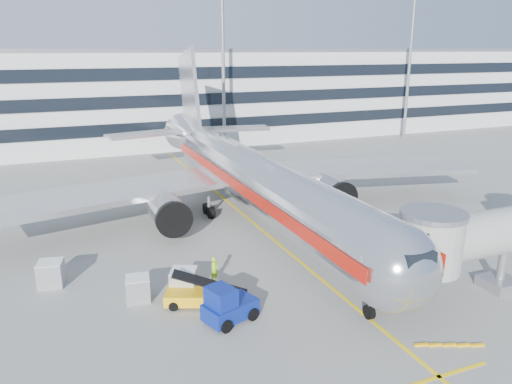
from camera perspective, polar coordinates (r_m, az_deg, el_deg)
name	(u,v)px	position (r m, az deg, el deg)	size (l,w,h in m)	color
ground	(306,267)	(37.75, 5.77, -8.50)	(180.00, 180.00, 0.00)	gray
lead_in_line	(255,225)	(46.12, -0.07, -3.74)	(0.25, 70.00, 0.01)	yellow
stop_bar	(439,377)	(27.88, 20.19, -19.21)	(6.00, 0.25, 0.01)	yellow
main_jet	(248,176)	(46.41, -0.88, 1.85)	(50.95, 48.70, 16.06)	silver
terminal	(150,95)	(89.95, -11.97, 10.76)	(150.00, 24.25, 15.60)	silver
light_mast_centre	(223,54)	(76.17, -3.79, 15.49)	(2.40, 1.20, 25.45)	gray
light_mast_east	(410,53)	(92.86, 17.23, 14.94)	(2.40, 1.20, 25.45)	gray
belt_loader	(201,296)	(32.34, -6.33, -11.70)	(4.75, 3.20, 2.24)	#FFB60A
baggage_tug	(227,306)	(30.24, -3.29, -12.89)	(3.56, 2.83, 2.35)	navy
cargo_container_left	(138,288)	(33.54, -13.33, -10.68)	(1.70, 1.70, 1.59)	#B3B5BA
cargo_container_right	(51,273)	(37.24, -22.39, -8.61)	(1.92, 1.92, 1.73)	#B3B5BA
cargo_container_front	(184,282)	(33.63, -8.26, -10.17)	(2.16, 2.16, 1.74)	#B3B5BA
ramp_worker	(214,270)	(35.04, -4.77, -8.85)	(0.67, 0.44, 1.83)	#9DEC18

